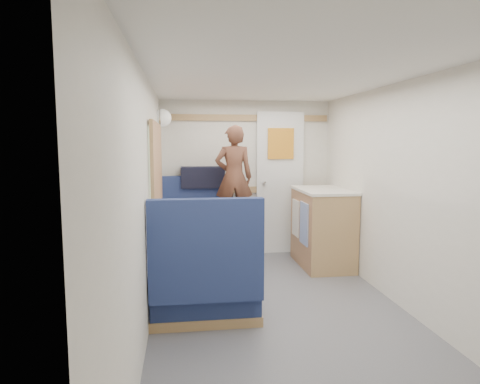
{
  "coord_description": "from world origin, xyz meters",
  "views": [
    {
      "loc": [
        -0.82,
        -3.27,
        1.48
      ],
      "look_at": [
        -0.26,
        0.9,
        0.98
      ],
      "focal_mm": 32.0,
      "sensor_mm": 36.0,
      "label": 1
    }
  ],
  "objects": [
    {
      "name": "floor",
      "position": [
        0.0,
        0.0,
        0.0
      ],
      "size": [
        4.5,
        4.5,
        0.0
      ],
      "primitive_type": "plane",
      "color": "#515156",
      "rests_on": "ground"
    },
    {
      "name": "ceiling",
      "position": [
        0.0,
        0.0,
        2.0
      ],
      "size": [
        4.5,
        4.5,
        0.0
      ],
      "primitive_type": "plane",
      "rotation": [
        3.14,
        0.0,
        0.0
      ],
      "color": "silver",
      "rests_on": "wall_back"
    },
    {
      "name": "wall_back",
      "position": [
        0.0,
        2.25,
        1.0
      ],
      "size": [
        2.2,
        0.02,
        2.0
      ],
      "primitive_type": "cube",
      "color": "silver",
      "rests_on": "floor"
    },
    {
      "name": "wall_left",
      "position": [
        -1.1,
        0.0,
        1.0
      ],
      "size": [
        0.02,
        4.5,
        2.0
      ],
      "primitive_type": "cube",
      "color": "silver",
      "rests_on": "floor"
    },
    {
      "name": "wall_right",
      "position": [
        1.1,
        0.0,
        1.0
      ],
      "size": [
        0.02,
        4.5,
        2.0
      ],
      "primitive_type": "cube",
      "color": "silver",
      "rests_on": "floor"
    },
    {
      "name": "oak_trim_low",
      "position": [
        0.0,
        2.23,
        0.85
      ],
      "size": [
        2.15,
        0.02,
        0.08
      ],
      "primitive_type": "cube",
      "color": "#9D6B46",
      "rests_on": "wall_back"
    },
    {
      "name": "oak_trim_high",
      "position": [
        0.0,
        2.23,
        1.78
      ],
      "size": [
        2.15,
        0.02,
        0.08
      ],
      "primitive_type": "cube",
      "color": "#9D6B46",
      "rests_on": "wall_back"
    },
    {
      "name": "side_window",
      "position": [
        -1.08,
        1.0,
        1.25
      ],
      "size": [
        0.04,
        1.3,
        0.72
      ],
      "primitive_type": "cube",
      "color": "#A5B095",
      "rests_on": "wall_left"
    },
    {
      "name": "rear_door",
      "position": [
        0.45,
        2.22,
        0.97
      ],
      "size": [
        0.62,
        0.12,
        1.86
      ],
      "color": "white",
      "rests_on": "wall_back"
    },
    {
      "name": "dinette_table",
      "position": [
        -0.65,
        1.0,
        0.57
      ],
      "size": [
        0.62,
        0.92,
        0.72
      ],
      "color": "white",
      "rests_on": "floor"
    },
    {
      "name": "bench_far",
      "position": [
        -0.65,
        1.86,
        0.3
      ],
      "size": [
        0.9,
        0.59,
        1.05
      ],
      "color": "#18264E",
      "rests_on": "floor"
    },
    {
      "name": "bench_near",
      "position": [
        -0.65,
        0.14,
        0.3
      ],
      "size": [
        0.9,
        0.59,
        1.05
      ],
      "color": "#18264E",
      "rests_on": "floor"
    },
    {
      "name": "ledge",
      "position": [
        -0.65,
        2.12,
        0.88
      ],
      "size": [
        0.9,
        0.14,
        0.04
      ],
      "primitive_type": "cube",
      "color": "#9D6B46",
      "rests_on": "bench_far"
    },
    {
      "name": "dome_light",
      "position": [
        -1.04,
        1.85,
        1.75
      ],
      "size": [
        0.2,
        0.2,
        0.2
      ],
      "primitive_type": "sphere",
      "color": "white",
      "rests_on": "wall_left"
    },
    {
      "name": "galley_counter",
      "position": [
        0.82,
        1.55,
        0.47
      ],
      "size": [
        0.57,
        0.92,
        0.92
      ],
      "color": "#9D6B46",
      "rests_on": "floor"
    },
    {
      "name": "person",
      "position": [
        -0.22,
        1.73,
        1.06
      ],
      "size": [
        0.46,
        0.31,
        1.22
      ],
      "primitive_type": "imported",
      "rotation": [
        0.0,
        0.0,
        3.1
      ],
      "color": "brown",
      "rests_on": "bench_far"
    },
    {
      "name": "duffel_bag",
      "position": [
        -0.57,
        2.12,
        1.03
      ],
      "size": [
        0.55,
        0.27,
        0.26
      ],
      "primitive_type": "cube",
      "rotation": [
        0.0,
        0.0,
        -0.01
      ],
      "color": "black",
      "rests_on": "ledge"
    },
    {
      "name": "tray",
      "position": [
        -0.61,
        0.87,
        0.73
      ],
      "size": [
        0.34,
        0.41,
        0.02
      ],
      "primitive_type": "cube",
      "rotation": [
        0.0,
        0.0,
        0.16
      ],
      "color": "silver",
      "rests_on": "dinette_table"
    },
    {
      "name": "orange_fruit",
      "position": [
        -0.54,
        0.95,
        0.77
      ],
      "size": [
        0.07,
        0.07,
        0.07
      ],
      "primitive_type": "sphere",
      "color": "#E14C0A",
      "rests_on": "tray"
    },
    {
      "name": "cheese_block",
      "position": [
        -0.59,
        0.71,
        0.76
      ],
      "size": [
        0.12,
        0.1,
        0.04
      ],
      "primitive_type": "cube",
      "rotation": [
        0.0,
        0.0,
        -0.43
      ],
      "color": "#F2D88C",
      "rests_on": "tray"
    },
    {
      "name": "wine_glass",
      "position": [
        -0.66,
        1.02,
        0.84
      ],
      "size": [
        0.08,
        0.08,
        0.17
      ],
      "color": "white",
      "rests_on": "dinette_table"
    },
    {
      "name": "tumbler_left",
      "position": [
        -0.8,
        0.75,
        0.77
      ],
      "size": [
        0.06,
        0.06,
        0.1
      ],
      "primitive_type": "cylinder",
      "color": "white",
      "rests_on": "dinette_table"
    },
    {
      "name": "tumbler_mid",
      "position": [
        -0.76,
        1.28,
        0.77
      ],
      "size": [
        0.06,
        0.06,
        0.1
      ],
      "primitive_type": "cylinder",
      "color": "white",
      "rests_on": "dinette_table"
    },
    {
      "name": "beer_glass",
      "position": [
        -0.43,
        1.11,
        0.77
      ],
      "size": [
        0.07,
        0.07,
        0.1
      ],
      "primitive_type": "cylinder",
      "color": "#8B4014",
      "rests_on": "dinette_table"
    },
    {
      "name": "pepper_grinder",
      "position": [
        -0.71,
        0.91,
        0.77
      ],
      "size": [
        0.04,
        0.04,
        0.1
      ],
      "primitive_type": "cylinder",
      "color": "black",
      "rests_on": "dinette_table"
    },
    {
      "name": "salt_grinder",
      "position": [
        -0.66,
        1.08,
        0.76
      ],
      "size": [
        0.04,
        0.04,
        0.09
      ],
      "primitive_type": "cylinder",
      "color": "white",
      "rests_on": "dinette_table"
    },
    {
      "name": "bread_loaf",
      "position": [
        -0.43,
        1.38,
        0.77
      ],
      "size": [
        0.16,
        0.24,
        0.09
      ],
      "primitive_type": "cube",
      "rotation": [
        0.0,
        0.0,
        0.16
      ],
      "color": "olive",
      "rests_on": "dinette_table"
    }
  ]
}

